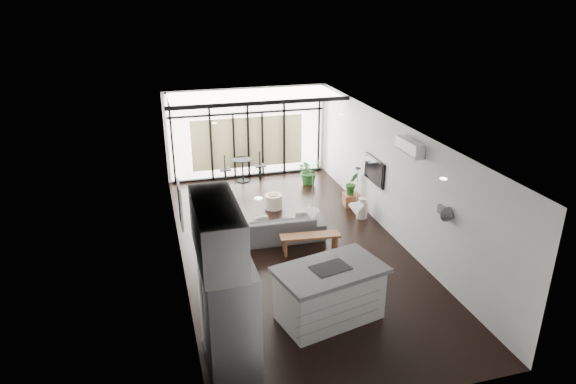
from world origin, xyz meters
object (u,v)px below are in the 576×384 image
fridge (232,324)px  tv (374,170)px  island (330,293)px  pouf (274,202)px  milk_can (362,208)px  console_bench (310,243)px  sofa (280,224)px

fridge → tv: (4.48, 4.85, 0.34)m
island → fridge: (-1.92, -1.02, 0.44)m
tv → pouf: bearing=151.5°
tv → milk_can: bearing=171.6°
island → console_bench: island is taller
fridge → tv: 6.61m
console_bench → pouf: size_ratio=2.82×
pouf → fridge: bearing=-109.5°
fridge → pouf: 6.52m
console_bench → pouf: 2.63m
island → fridge: 2.22m
console_bench → pouf: (-0.19, 2.63, -0.03)m
island → sofa: bearing=77.4°
sofa → console_bench: (0.48, -0.82, -0.19)m
tv → sofa: bearing=-168.1°
milk_can → tv: 1.06m
pouf → milk_can: bearing=-30.6°
pouf → tv: 2.86m
pouf → milk_can: size_ratio=0.87×
pouf → island: bearing=-92.6°
sofa → pouf: sofa is taller
island → pouf: size_ratio=3.95×
console_bench → tv: size_ratio=1.23×
pouf → milk_can: (2.06, -1.22, 0.09)m
fridge → tv: fridge is taller
island → tv: bearing=42.8°
island → fridge: bearing=-165.4°
milk_can → island: bearing=-120.8°
sofa → pouf: bearing=-97.3°
fridge → pouf: (2.16, 6.11, -0.76)m
island → console_bench: (0.43, 2.46, -0.30)m
pouf → milk_can: milk_can is taller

